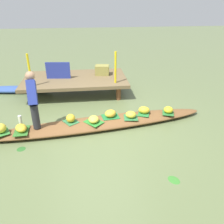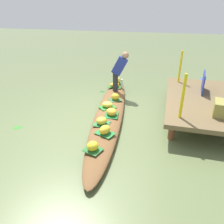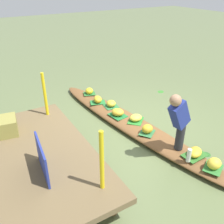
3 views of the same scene
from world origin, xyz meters
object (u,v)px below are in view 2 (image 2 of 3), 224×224
at_px(vendor_boat, 110,112).
at_px(water_bottle, 122,83).
at_px(banana_bunch_7, 115,97).
at_px(vendor_person, 119,69).
at_px(banana_bunch_2, 107,104).
at_px(banana_bunch_3, 93,146).
at_px(market_banner, 203,82).
at_px(banana_bunch_1, 117,80).
at_px(banana_bunch_4, 115,85).
at_px(banana_bunch_0, 102,121).
at_px(moored_boat, 203,88).
at_px(produce_crate, 222,108).
at_px(banana_bunch_5, 112,112).
at_px(banana_bunch_6, 105,130).

distance_m(vendor_boat, water_bottle, 1.73).
distance_m(banana_bunch_7, vendor_person, 0.95).
bearing_deg(water_bottle, vendor_person, -1.34).
height_order(banana_bunch_2, banana_bunch_3, banana_bunch_3).
xyz_separation_m(vendor_boat, banana_bunch_2, (-0.10, -0.09, 0.17)).
xyz_separation_m(water_bottle, market_banner, (0.66, 2.34, 0.44)).
height_order(banana_bunch_1, banana_bunch_4, banana_bunch_1).
bearing_deg(banana_bunch_0, vendor_boat, -178.20).
bearing_deg(banana_bunch_2, moored_boat, 132.69).
bearing_deg(banana_bunch_2, banana_bunch_1, -173.95).
distance_m(banana_bunch_4, produce_crate, 3.45).
relative_size(banana_bunch_0, banana_bunch_5, 0.87).
xyz_separation_m(banana_bunch_0, banana_bunch_4, (-2.46, -0.32, -0.01)).
relative_size(banana_bunch_1, vendor_person, 0.20).
bearing_deg(vendor_person, moored_boat, 113.87).
bearing_deg(market_banner, banana_bunch_6, -37.29).
xyz_separation_m(vendor_boat, banana_bunch_6, (1.16, 0.21, 0.18)).
bearing_deg(vendor_boat, produce_crate, 74.63).
bearing_deg(banana_bunch_3, market_banner, 143.19).
xyz_separation_m(banana_bunch_1, produce_crate, (2.39, 2.81, 0.36)).
height_order(banana_bunch_4, water_bottle, water_bottle).
height_order(vendor_boat, banana_bunch_3, banana_bunch_3).
bearing_deg(banana_bunch_5, vendor_boat, -158.05).
height_order(vendor_boat, market_banner, market_banner).
distance_m(banana_bunch_5, market_banner, 2.59).
height_order(banana_bunch_7, vendor_person, vendor_person).
height_order(banana_bunch_2, banana_bunch_5, banana_bunch_5).
bearing_deg(water_bottle, banana_bunch_2, -0.80).
distance_m(banana_bunch_1, banana_bunch_4, 0.41).
bearing_deg(vendor_person, vendor_boat, 3.35).
relative_size(banana_bunch_0, water_bottle, 0.97).
distance_m(banana_bunch_5, water_bottle, 2.04).
bearing_deg(water_bottle, banana_bunch_0, 2.21).
relative_size(banana_bunch_6, vendor_person, 0.23).
xyz_separation_m(banana_bunch_0, banana_bunch_7, (-1.42, -0.04, 0.01)).
distance_m(banana_bunch_2, banana_bunch_4, 1.58).
distance_m(moored_boat, produce_crate, 2.89).
relative_size(moored_boat, banana_bunch_5, 8.50).
relative_size(moored_boat, market_banner, 3.32).
height_order(water_bottle, produce_crate, produce_crate).
relative_size(banana_bunch_3, banana_bunch_6, 0.83).
bearing_deg(banana_bunch_5, banana_bunch_0, -12.01).
distance_m(banana_bunch_5, vendor_person, 1.80).
relative_size(vendor_boat, banana_bunch_7, 22.69).
relative_size(banana_bunch_0, vendor_person, 0.21).
height_order(banana_bunch_1, water_bottle, water_bottle).
height_order(moored_boat, banana_bunch_3, banana_bunch_3).
xyz_separation_m(banana_bunch_2, banana_bunch_3, (1.86, 0.25, 0.01)).
xyz_separation_m(banana_bunch_2, market_banner, (-0.96, 2.36, 0.49)).
relative_size(moored_boat, vendor_person, 2.04).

